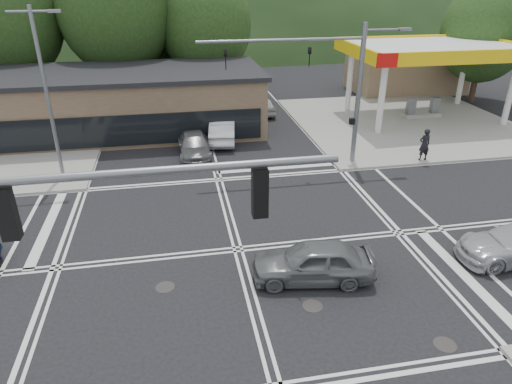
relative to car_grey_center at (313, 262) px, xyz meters
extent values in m
plane|color=black|center=(-2.43, 2.49, -0.77)|extent=(120.00, 120.00, 0.00)
cube|color=gray|center=(12.57, 17.49, -0.69)|extent=(16.00, 16.00, 0.15)
cylinder|color=silver|center=(9.57, 15.49, 1.73)|extent=(0.44, 0.44, 5.00)
cylinder|color=silver|center=(9.57, 21.49, 1.73)|extent=(0.44, 0.44, 5.00)
cylinder|color=silver|center=(19.57, 15.49, 1.73)|extent=(0.44, 0.44, 5.00)
cylinder|color=silver|center=(19.57, 21.49, 1.73)|extent=(0.44, 0.44, 5.00)
cube|color=silver|center=(14.57, 18.49, 4.53)|extent=(12.00, 8.00, 0.60)
cube|color=yellow|center=(14.57, 14.49, 4.53)|extent=(12.20, 0.25, 0.90)
cube|color=yellow|center=(14.57, 22.49, 4.53)|extent=(12.20, 0.25, 0.90)
cube|color=yellow|center=(8.57, 18.49, 4.53)|extent=(0.25, 8.20, 0.90)
cube|color=yellow|center=(20.57, 18.49, 4.53)|extent=(0.25, 8.20, 0.90)
cube|color=red|center=(9.07, 14.34, 4.53)|extent=(1.40, 0.12, 0.90)
cube|color=gray|center=(14.57, 18.49, -0.52)|extent=(3.00, 1.00, 0.30)
cube|color=slate|center=(13.57, 18.49, 0.18)|extent=(0.60, 0.50, 1.30)
cube|color=slate|center=(15.57, 18.49, 0.18)|extent=(0.60, 0.50, 1.30)
cube|color=#846B4F|center=(17.57, 27.49, 1.13)|extent=(10.00, 6.00, 3.80)
cube|color=brown|center=(-10.43, 19.49, 1.23)|extent=(24.00, 8.00, 4.00)
ellipsoid|color=black|center=(-2.43, 92.49, -0.77)|extent=(252.00, 126.00, 140.00)
cylinder|color=#382619|center=(-16.43, 26.49, 1.65)|extent=(0.50, 0.50, 4.84)
ellipsoid|color=#1B3313|center=(-16.43, 26.49, 6.38)|extent=(8.00, 8.00, 9.20)
cylinder|color=#382619|center=(-8.43, 26.49, 1.87)|extent=(0.50, 0.50, 5.28)
ellipsoid|color=#1B3313|center=(-8.43, 26.49, 7.03)|extent=(9.00, 9.00, 10.35)
cylinder|color=#382619|center=(-1.43, 26.49, 1.43)|extent=(0.50, 0.50, 4.40)
ellipsoid|color=#1B3313|center=(-1.43, 26.49, 5.73)|extent=(7.60, 7.60, 8.74)
cylinder|color=#382619|center=(-4.43, 30.49, 1.65)|extent=(0.50, 0.50, 4.84)
ellipsoid|color=#1B3313|center=(-4.43, 30.49, 6.38)|extent=(8.40, 8.40, 9.66)
cylinder|color=#382619|center=(21.57, 22.49, 1.21)|extent=(0.50, 0.50, 3.96)
ellipsoid|color=#1B3313|center=(21.57, 22.49, 5.08)|extent=(7.20, 7.20, 8.28)
cylinder|color=slate|center=(-10.93, 11.49, 3.73)|extent=(0.20, 0.20, 9.00)
cylinder|color=slate|center=(-10.93, 11.49, 7.93)|extent=(2.20, 0.12, 0.12)
cube|color=slate|center=(-9.83, 11.49, 7.93)|extent=(0.60, 0.25, 0.15)
cylinder|color=slate|center=(5.77, 10.69, 3.23)|extent=(0.28, 0.28, 8.00)
cylinder|color=slate|center=(1.27, 10.69, 6.43)|extent=(9.00, 0.16, 0.16)
imported|color=black|center=(2.77, 10.69, 5.53)|extent=(0.16, 0.20, 1.00)
imported|color=black|center=(-1.73, 10.69, 5.53)|extent=(0.16, 0.20, 1.00)
cylinder|color=slate|center=(6.97, 10.69, 6.83)|extent=(2.40, 0.12, 0.12)
cube|color=slate|center=(8.07, 10.69, 6.83)|extent=(0.70, 0.30, 0.15)
cube|color=black|center=(5.52, 10.69, 1.83)|extent=(0.25, 0.30, 0.35)
cylinder|color=slate|center=(-6.13, -5.71, 6.43)|extent=(9.00, 0.16, 0.16)
cube|color=black|center=(-7.63, -5.71, 5.83)|extent=(0.30, 0.25, 1.00)
cube|color=black|center=(-3.13, -5.71, 5.83)|extent=(0.30, 0.25, 1.00)
imported|color=slate|center=(0.00, 0.00, 0.00)|extent=(4.75, 2.51, 1.54)
imported|color=silver|center=(-1.43, 15.99, 0.01)|extent=(2.34, 4.93, 1.56)
imported|color=#B8B8B4|center=(2.39, 22.15, -0.05)|extent=(2.00, 4.34, 1.44)
imported|color=#535557|center=(-3.49, 13.60, -0.08)|extent=(1.94, 4.72, 1.37)
imported|color=black|center=(9.97, 9.99, 0.36)|extent=(0.73, 0.50, 1.95)
camera|label=1|loc=(-4.64, -13.38, 9.63)|focal=32.00mm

